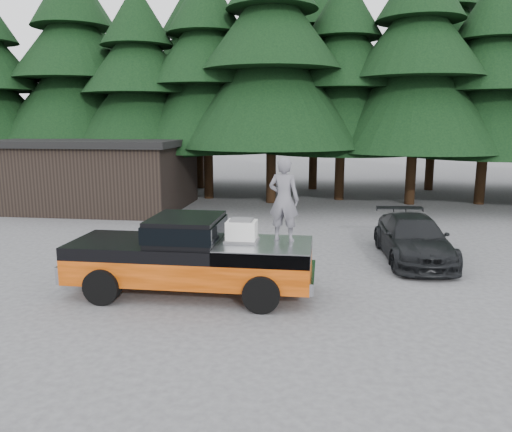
# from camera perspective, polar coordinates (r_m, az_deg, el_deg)

# --- Properties ---
(ground) EXTENTS (120.00, 120.00, 0.00)m
(ground) POSITION_cam_1_polar(r_m,az_deg,el_deg) (11.67, -1.07, -10.12)
(ground) COLOR #49484B
(ground) RESTS_ON ground
(pickup_truck) EXTENTS (6.00, 2.04, 1.33)m
(pickup_truck) POSITION_cam_1_polar(r_m,az_deg,el_deg) (12.29, -7.43, -5.83)
(pickup_truck) COLOR orange
(pickup_truck) RESTS_ON ground
(truck_cab) EXTENTS (1.66, 1.90, 0.59)m
(truck_cab) POSITION_cam_1_polar(r_m,az_deg,el_deg) (12.08, -8.00, -1.44)
(truck_cab) COLOR black
(truck_cab) RESTS_ON pickup_truck
(air_compressor) EXTENTS (0.70, 0.58, 0.48)m
(air_compressor) POSITION_cam_1_polar(r_m,az_deg,el_deg) (11.89, -1.65, -1.80)
(air_compressor) COLOR silver
(air_compressor) RESTS_ON pickup_truck
(man_on_bed) EXTENTS (0.81, 0.60, 2.01)m
(man_on_bed) POSITION_cam_1_polar(r_m,az_deg,el_deg) (11.85, 3.20, 1.90)
(man_on_bed) COLOR slate
(man_on_bed) RESTS_ON pickup_truck
(parked_car) EXTENTS (2.14, 4.65, 1.32)m
(parked_car) POSITION_cam_1_polar(r_m,az_deg,el_deg) (15.86, 17.53, -2.46)
(parked_car) COLOR black
(parked_car) RESTS_ON ground
(utility_building) EXTENTS (8.40, 6.40, 3.30)m
(utility_building) POSITION_cam_1_polar(r_m,az_deg,el_deg) (25.27, -17.32, 4.70)
(utility_building) COLOR black
(utility_building) RESTS_ON ground
(treeline) EXTENTS (60.15, 16.05, 17.50)m
(treeline) POSITION_cam_1_polar(r_m,az_deg,el_deg) (28.20, 5.44, 18.08)
(treeline) COLOR black
(treeline) RESTS_ON ground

